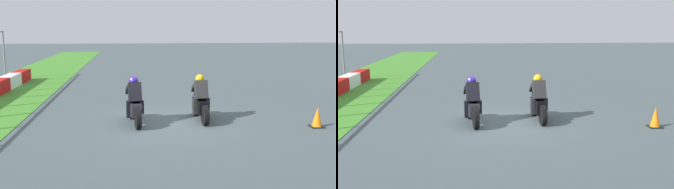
# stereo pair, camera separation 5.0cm
# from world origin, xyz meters

# --- Properties ---
(ground_plane) EXTENTS (120.00, 120.00, 0.00)m
(ground_plane) POSITION_xyz_m (0.00, 0.00, 0.00)
(ground_plane) COLOR #455355
(rider_lane_a) EXTENTS (2.04, 0.55, 1.51)m
(rider_lane_a) POSITION_xyz_m (0.19, -1.09, 0.62)
(rider_lane_a) COLOR black
(rider_lane_a) RESTS_ON ground_plane
(rider_lane_b) EXTENTS (2.04, 0.58, 1.51)m
(rider_lane_b) POSITION_xyz_m (-0.06, 1.06, 0.62)
(rider_lane_b) COLOR black
(rider_lane_b) RESTS_ON ground_plane
(traffic_cone) EXTENTS (0.40, 0.40, 0.63)m
(traffic_cone) POSITION_xyz_m (-1.05, -4.49, 0.29)
(traffic_cone) COLOR black
(traffic_cone) RESTS_ON ground_plane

